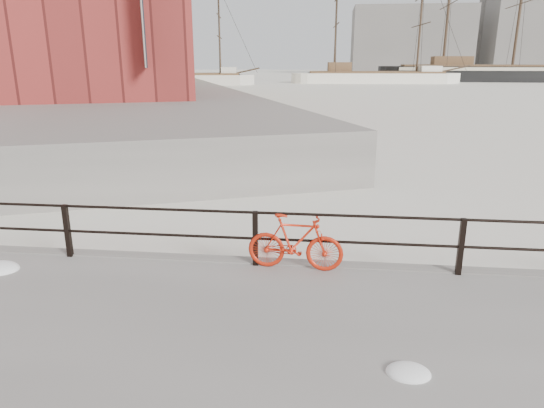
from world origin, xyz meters
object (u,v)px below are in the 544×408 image
(schooner_mid, at_px, (375,83))
(workboat_far, at_px, (19,97))
(workboat_near, at_px, (64,114))
(schooner_left, at_px, (190,85))
(bicycle, at_px, (295,242))
(barque_black, at_px, (510,82))

(schooner_mid, height_order, workboat_far, schooner_mid)
(workboat_near, bearing_deg, schooner_left, 84.41)
(workboat_far, bearing_deg, workboat_near, -94.97)
(schooner_left, relative_size, workboat_near, 1.88)
(workboat_near, bearing_deg, bicycle, -63.57)
(schooner_mid, distance_m, schooner_left, 31.73)
(schooner_mid, relative_size, workboat_near, 2.67)
(bicycle, distance_m, schooner_left, 74.11)
(schooner_left, relative_size, workboat_far, 1.92)
(bicycle, height_order, schooner_mid, schooner_mid)
(schooner_left, xyz_separation_m, workboat_far, (-11.17, -28.22, 0.00))
(barque_black, xyz_separation_m, workboat_far, (-66.97, -46.67, 0.00))
(barque_black, height_order, schooner_mid, barque_black)
(schooner_mid, xyz_separation_m, workboat_far, (-41.40, -37.85, 0.00))
(workboat_near, xyz_separation_m, workboat_far, (-13.80, 15.60, 0.00))
(workboat_near, relative_size, workboat_far, 1.02)
(workboat_far, bearing_deg, barque_black, -11.60)
(schooner_left, height_order, workboat_near, schooner_left)
(barque_black, height_order, workboat_far, barque_black)
(schooner_mid, bearing_deg, bicycle, -99.30)
(schooner_left, bearing_deg, schooner_mid, 9.16)
(barque_black, bearing_deg, workboat_near, -128.27)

